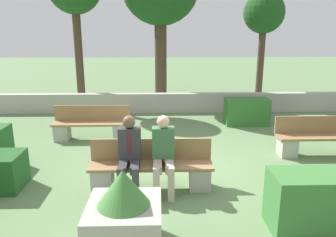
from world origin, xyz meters
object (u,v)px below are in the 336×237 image
Objects in this scene: person_seated_man at (129,151)px; bench_front at (151,170)px; bench_left_side at (322,140)px; planter_corner_left at (124,218)px; tree_center_right at (264,16)px; bench_right_side at (92,127)px; person_seated_woman at (163,151)px.

bench_front is at bearing 21.41° from person_seated_man.
person_seated_man reaches higher than bench_left_side.
planter_corner_left is at bearing -99.58° from bench_front.
bench_front is 8.51m from tree_center_right.
planter_corner_left is (0.07, -1.62, -0.27)m from person_seated_man.
person_seated_man is (1.23, -2.93, 0.41)m from bench_right_side.
planter_corner_left is at bearing -116.21° from tree_center_right.
person_seated_woman is at bearing -0.03° from person_seated_man.
person_seated_man is 1.00× the size of person_seated_woman.
planter_corner_left is at bearing -78.56° from bench_right_side.
bench_left_side is 0.51× the size of tree_center_right.
person_seated_man is 0.58m from person_seated_woman.
bench_front is 0.56m from person_seated_man.
person_seated_woman is 0.33× the size of tree_center_right.
person_seated_woman reaches higher than bench_front.
person_seated_woman is at bearing 72.43° from planter_corner_left.
tree_center_right reaches higher than bench_front.
bench_left_side is (3.83, 1.52, -0.00)m from bench_front.
bench_right_side is at bearing 119.80° from bench_front.
bench_front is 1.62× the size of person_seated_woman.
bench_front is at bearing -119.87° from tree_center_right.
person_seated_woman is at bearing -62.81° from bench_right_side.
bench_left_side is 6.15m from tree_center_right.
person_seated_man is 8.68m from tree_center_right.
bench_left_side is 4.53m from person_seated_man.
bench_front is 4.12m from bench_left_side.
person_seated_man is (-0.36, -0.14, 0.40)m from bench_front.
bench_front is 1.04× the size of bench_left_side.
person_seated_man is at bearing -153.16° from bench_left_side.
bench_right_side is 4.73m from planter_corner_left.
tree_center_right reaches higher than person_seated_woman.
tree_center_right is (4.34, 7.07, 2.53)m from person_seated_man.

